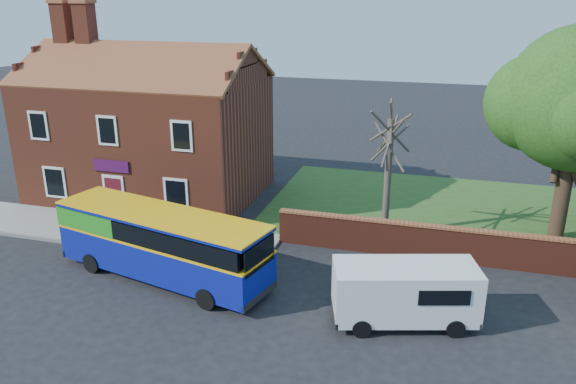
% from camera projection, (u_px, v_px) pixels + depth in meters
% --- Properties ---
extents(ground, '(120.00, 120.00, 0.00)m').
position_uv_depth(ground, '(173.00, 311.00, 20.45)').
color(ground, black).
rests_on(ground, ground).
extents(pavement, '(18.00, 3.50, 0.12)m').
position_uv_depth(pavement, '(97.00, 229.00, 27.46)').
color(pavement, gray).
rests_on(pavement, ground).
extents(kerb, '(18.00, 0.15, 0.14)m').
position_uv_depth(kerb, '(75.00, 243.00, 25.87)').
color(kerb, slate).
rests_on(kerb, ground).
extents(grass_strip, '(26.00, 12.00, 0.04)m').
position_uv_depth(grass_strip, '(518.00, 219.00, 28.85)').
color(grass_strip, '#426B28').
rests_on(grass_strip, ground).
extents(shop_building, '(12.30, 8.13, 10.50)m').
position_uv_depth(shop_building, '(150.00, 135.00, 31.56)').
color(shop_building, brown).
rests_on(shop_building, ground).
extents(boundary_wall, '(22.00, 0.38, 1.60)m').
position_uv_depth(boundary_wall, '(535.00, 254.00, 23.15)').
color(boundary_wall, maroon).
rests_on(boundary_wall, ground).
extents(bus, '(9.56, 4.43, 2.83)m').
position_uv_depth(bus, '(157.00, 240.00, 22.49)').
color(bus, '#0C198E').
rests_on(bus, ground).
extents(van_near, '(5.28, 3.26, 2.16)m').
position_uv_depth(van_near, '(405.00, 291.00, 19.41)').
color(van_near, white).
rests_on(van_near, ground).
extents(bare_tree, '(2.32, 2.76, 6.18)m').
position_uv_depth(bare_tree, '(388.00, 172.00, 25.94)').
color(bare_tree, '#4C4238').
rests_on(bare_tree, ground).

